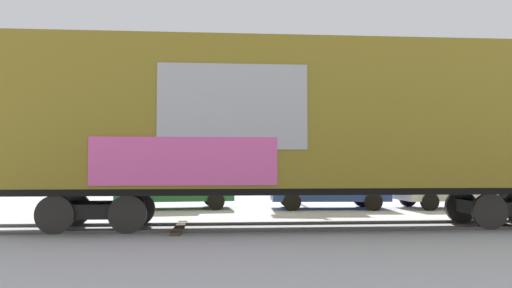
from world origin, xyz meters
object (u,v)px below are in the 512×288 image
at_px(freight_car, 308,121).
at_px(parked_car_silver, 452,185).
at_px(flagpole, 281,94).
at_px(parked_car_blue, 327,185).
at_px(parked_car_green, 174,187).

distance_m(freight_car, parked_car_silver, 8.71).
relative_size(freight_car, flagpole, 1.95).
bearing_deg(parked_car_blue, parked_car_silver, 3.17).
bearing_deg(parked_car_blue, flagpole, 101.15).
bearing_deg(parked_car_blue, parked_car_green, 179.84).
xyz_separation_m(freight_car, parked_car_green, (-4.42, 5.51, -2.01)).
xyz_separation_m(parked_car_blue, parked_car_silver, (4.87, 0.27, -0.01)).
height_order(parked_car_green, parked_car_blue, parked_car_blue).
height_order(freight_car, parked_car_blue, freight_car).
distance_m(freight_car, flagpole, 12.35).
bearing_deg(parked_car_silver, parked_car_blue, -176.83).
bearing_deg(parked_car_silver, parked_car_green, -178.64).
bearing_deg(freight_car, flagpole, 89.70).
distance_m(parked_car_green, parked_car_blue, 5.78).
height_order(flagpole, parked_car_green, flagpole).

